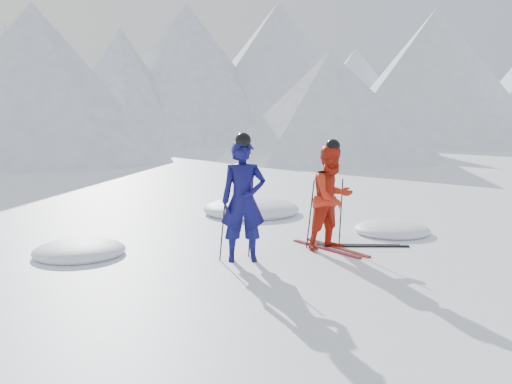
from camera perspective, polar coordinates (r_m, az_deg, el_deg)
name	(u,v)px	position (r m, az deg, el deg)	size (l,w,h in m)	color
ground	(369,249)	(10.17, 11.83, -5.84)	(160.00, 160.00, 0.00)	white
mountain_range	(158,66)	(44.96, -10.29, 12.94)	(106.15, 62.94, 15.53)	#B2BCD1
skier_blue	(243,201)	(8.92, -1.34, -0.93)	(0.74, 0.48, 2.02)	#0C0C4B
skier_red	(332,198)	(9.86, 8.01, -0.59)	(0.92, 0.72, 1.89)	red
pole_blue_left	(223,221)	(9.00, -3.47, -3.05)	(0.02, 0.02, 1.35)	black
pole_blue_right	(251,217)	(9.30, -0.55, -2.69)	(0.02, 0.02, 1.35)	black
pole_red_left	(310,214)	(9.96, 5.74, -2.31)	(0.02, 0.02, 1.26)	black
pole_red_right	(341,212)	(10.19, 8.92, -2.14)	(0.02, 0.02, 1.26)	black
ski_worn_left	(326,249)	(9.96, 7.33, -5.94)	(0.09, 1.70, 0.03)	black
ski_worn_right	(337,247)	(10.09, 8.48, -5.79)	(0.09, 1.70, 0.03)	black
ski_loose_a	(354,245)	(10.34, 10.27, -5.50)	(0.09, 1.70, 0.03)	black
ski_loose_b	(363,246)	(10.28, 11.21, -5.60)	(0.09, 1.70, 0.03)	black
snow_lumps	(275,225)	(12.24, 2.04, -3.44)	(9.61, 8.22, 0.53)	white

